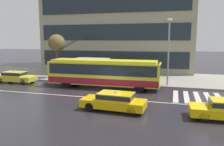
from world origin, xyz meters
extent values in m
plane|color=#26232B|center=(0.00, 0.00, 0.00)|extent=(160.00, 160.00, 0.00)
cube|color=gray|center=(0.00, 9.53, 0.07)|extent=(80.00, 10.00, 0.14)
cube|color=beige|center=(5.91, 1.27, 0.00)|extent=(0.44, 4.40, 0.01)
cube|color=beige|center=(6.81, 1.27, 0.00)|extent=(0.44, 4.40, 0.01)
cube|color=beige|center=(7.71, 1.27, 0.00)|extent=(0.44, 4.40, 0.01)
cube|color=beige|center=(8.61, 1.27, 0.00)|extent=(0.44, 4.40, 0.01)
cube|color=beige|center=(9.51, 1.27, 0.00)|extent=(0.44, 4.40, 0.01)
cube|color=silver|center=(0.00, -1.20, 0.00)|extent=(72.00, 0.14, 0.01)
cube|color=yellow|center=(-1.29, 2.93, 1.54)|extent=(11.47, 2.59, 2.25)
cube|color=yellow|center=(-1.29, 2.93, 2.77)|extent=(10.78, 2.34, 0.20)
cube|color=#1E2833|center=(-1.29, 2.93, 1.99)|extent=(11.01, 2.62, 1.04)
cube|color=maroon|center=(-1.29, 2.93, 0.82)|extent=(11.35, 2.62, 0.63)
cube|color=#1E2833|center=(4.38, 2.96, 1.99)|extent=(0.13, 2.23, 1.13)
cube|color=black|center=(4.23, 2.96, 2.57)|extent=(0.17, 1.93, 0.28)
cylinder|color=black|center=(-5.83, 3.26, 4.04)|extent=(4.51, 0.08, 2.40)
cylinder|color=black|center=(-5.82, 2.56, 4.04)|extent=(4.51, 0.08, 2.40)
cylinder|color=black|center=(2.59, 4.07, 0.52)|extent=(1.04, 0.31, 1.04)
cylinder|color=black|center=(2.61, 1.84, 0.52)|extent=(1.04, 0.31, 1.04)
cylinder|color=black|center=(-4.96, 4.03, 0.52)|extent=(1.04, 0.31, 1.04)
cylinder|color=black|center=(-4.95, 1.80, 0.52)|extent=(1.04, 0.31, 1.04)
cylinder|color=black|center=(7.54, -4.86, 0.31)|extent=(0.63, 0.22, 0.62)
cylinder|color=black|center=(7.48, -3.29, 0.31)|extent=(0.63, 0.22, 0.62)
cube|color=yellow|center=(1.67, -4.07, 0.51)|extent=(4.59, 2.02, 0.55)
cube|color=yellow|center=(1.84, -4.08, 1.02)|extent=(2.51, 1.65, 0.48)
cube|color=#1E2833|center=(1.84, -4.08, 1.05)|extent=(2.56, 1.67, 0.31)
cube|color=silver|center=(1.84, -4.08, 1.33)|extent=(0.29, 0.18, 0.12)
cylinder|color=black|center=(0.14, -4.77, 0.31)|extent=(0.63, 0.23, 0.62)
cylinder|color=black|center=(0.23, -3.20, 0.31)|extent=(0.63, 0.23, 0.62)
cylinder|color=black|center=(3.10, -4.94, 0.31)|extent=(0.63, 0.23, 0.62)
cylinder|color=black|center=(3.19, -3.37, 0.31)|extent=(0.63, 0.23, 0.62)
cube|color=gold|center=(-11.85, 2.79, 0.51)|extent=(4.50, 1.82, 0.55)
cube|color=gold|center=(-12.03, 2.78, 1.02)|extent=(2.43, 1.55, 0.48)
cube|color=#1E2833|center=(-12.03, 2.78, 1.05)|extent=(2.48, 1.57, 0.31)
cube|color=silver|center=(-12.03, 2.78, 1.33)|extent=(0.28, 0.16, 0.12)
cylinder|color=black|center=(-10.38, 3.59, 0.31)|extent=(0.62, 0.21, 0.62)
cylinder|color=black|center=(-10.37, 2.01, 0.31)|extent=(0.62, 0.21, 0.62)
cylinder|color=black|center=(-13.34, 3.56, 0.31)|extent=(0.62, 0.21, 0.62)
cylinder|color=black|center=(-13.32, 1.98, 0.31)|extent=(0.62, 0.21, 0.62)
cylinder|color=gray|center=(-2.03, 5.72, 1.38)|extent=(0.08, 0.08, 2.48)
cylinder|color=gray|center=(-5.79, 5.72, 1.38)|extent=(0.08, 0.08, 2.48)
cylinder|color=gray|center=(-2.03, 7.26, 1.38)|extent=(0.08, 0.08, 2.48)
cylinder|color=gray|center=(-5.79, 7.26, 1.38)|extent=(0.08, 0.08, 2.48)
cube|color=#99ADB2|center=(-3.91, 7.26, 1.43)|extent=(3.57, 0.04, 1.99)
cube|color=#B2B2B7|center=(-3.91, 6.49, 2.66)|extent=(4.06, 1.84, 0.08)
cube|color=brown|center=(-3.91, 6.87, 0.59)|extent=(2.63, 0.36, 0.08)
cylinder|color=navy|center=(-3.85, 6.01, 0.55)|extent=(0.14, 0.14, 0.82)
cylinder|color=navy|center=(-3.74, 6.12, 0.55)|extent=(0.14, 0.14, 0.82)
cylinder|color=maroon|center=(-3.80, 6.07, 1.25)|extent=(0.51, 0.51, 0.59)
sphere|color=tan|center=(-3.80, 6.07, 1.66)|extent=(0.22, 0.22, 0.22)
cylinder|color=#5B444F|center=(-5.18, 6.48, 0.59)|extent=(0.14, 0.14, 0.89)
cylinder|color=#5B444F|center=(-5.19, 6.64, 0.59)|extent=(0.14, 0.14, 0.89)
cylinder|color=navy|center=(-5.19, 6.56, 1.33)|extent=(0.40, 0.40, 0.59)
sphere|color=tan|center=(-5.19, 6.56, 1.73)|extent=(0.20, 0.20, 0.20)
cone|color=#24549E|center=(-5.20, 6.68, 2.01)|extent=(1.21, 1.21, 0.26)
cylinder|color=#333333|center=(-5.20, 6.68, 1.51)|extent=(0.02, 0.02, 0.74)
cylinder|color=black|center=(2.08, 6.61, 0.55)|extent=(0.14, 0.14, 0.83)
cylinder|color=black|center=(1.93, 6.56, 0.55)|extent=(0.14, 0.14, 0.83)
cylinder|color=gray|center=(2.00, 6.59, 1.28)|extent=(0.46, 0.46, 0.62)
sphere|color=tan|center=(2.00, 6.59, 1.69)|extent=(0.22, 0.22, 0.22)
cone|color=red|center=(1.89, 6.54, 1.99)|extent=(1.10, 1.10, 0.25)
cylinder|color=#333333|center=(1.89, 6.54, 1.47)|extent=(0.02, 0.02, 0.77)
cylinder|color=#454842|center=(-1.51, 6.21, 0.58)|extent=(0.14, 0.14, 0.88)
cylinder|color=#454842|center=(-1.67, 6.21, 0.58)|extent=(0.14, 0.14, 0.88)
cylinder|color=#283436|center=(-1.59, 6.21, 1.32)|extent=(0.37, 0.37, 0.61)
sphere|color=tan|center=(-1.59, 6.21, 1.74)|extent=(0.24, 0.24, 0.24)
cylinder|color=gray|center=(5.03, 5.41, 3.48)|extent=(0.16, 0.16, 6.68)
ellipsoid|color=silver|center=(5.03, 5.41, 6.94)|extent=(0.60, 0.32, 0.24)
cylinder|color=#503835|center=(-8.56, 6.45, 2.03)|extent=(0.30, 0.30, 3.78)
cylinder|color=#4D3C36|center=(-8.13, 6.59, 3.84)|extent=(0.98, 0.43, 0.76)
cylinder|color=#4E3F3B|center=(-8.14, 6.49, 3.95)|extent=(0.94, 0.22, 1.10)
cylinder|color=#4F3939|center=(-8.22, 6.75, 3.51)|extent=(0.82, 0.77, 0.90)
sphere|color=brown|center=(-8.56, 6.45, 4.52)|extent=(2.09, 2.09, 2.09)
cube|color=gray|center=(-3.30, 19.61, 11.51)|extent=(23.18, 13.99, 23.02)
cube|color=#1E2833|center=(-3.30, 12.59, 2.11)|extent=(21.79, 0.06, 2.30)
cube|color=#1E2833|center=(-3.30, 12.59, 5.95)|extent=(21.79, 0.06, 2.30)
cube|color=#1E2833|center=(-3.30, 12.59, 9.78)|extent=(21.79, 0.06, 2.30)
camera|label=1|loc=(5.72, -18.91, 4.97)|focal=36.19mm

